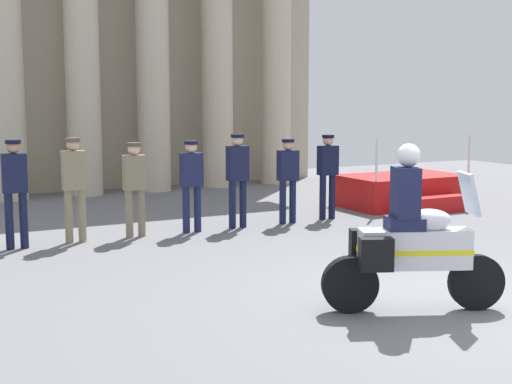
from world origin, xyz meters
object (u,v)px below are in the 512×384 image
Objects in this scene: officer_in_row_6 at (328,169)px; officer_in_row_5 at (288,174)px; reviewing_stand at (404,191)px; officer_in_row_0 at (15,185)px; officer_in_row_3 at (191,179)px; officer_in_row_1 at (74,181)px; officer_in_row_2 at (135,182)px; motorcycle_with_rider at (408,242)px; officer_in_row_4 at (238,173)px.

officer_in_row_5 is at bearing 6.58° from officer_in_row_6.
officer_in_row_0 reaches higher than reviewing_stand.
officer_in_row_3 is 2.93m from officer_in_row_6.
reviewing_stand is 1.66× the size of officer_in_row_5.
officer_in_row_2 is at bearing -177.58° from officer_in_row_1.
officer_in_row_5 is at bearing -178.54° from officer_in_row_1.
officer_in_row_3 is (3.01, -0.00, -0.06)m from officer_in_row_0.
officer_in_row_2 is 3.95m from officer_in_row_6.
officer_in_row_2 is at bearing 127.87° from motorcycle_with_rider.
officer_in_row_1 reaches higher than officer_in_row_6.
officer_in_row_4 is 0.89× the size of motorcycle_with_rider.
officer_in_row_1 is 4.98m from officer_in_row_6.
officer_in_row_5 is 0.83× the size of motorcycle_with_rider.
officer_in_row_4 is at bearing 1.54° from officer_in_row_5.
officer_in_row_2 is (1.03, -0.01, -0.07)m from officer_in_row_1.
officer_in_row_1 is at bearing -175.68° from reviewing_stand.
officer_in_row_0 is 1.00× the size of officer_in_row_4.
officer_in_row_0 reaches higher than officer_in_row_5.
officer_in_row_6 is at bearing -177.56° from officer_in_row_2.
officer_in_row_3 reaches higher than officer_in_row_2.
officer_in_row_1 is (0.95, 0.08, 0.00)m from officer_in_row_0.
officer_in_row_0 is 1.04× the size of officer_in_row_6.
officer_in_row_0 is 4.99m from officer_in_row_5.
officer_in_row_0 is 3.01m from officer_in_row_3.
officer_in_row_1 reaches higher than officer_in_row_0.
officer_in_row_1 reaches higher than officer_in_row_4.
reviewing_stand is 4.54m from officer_in_row_4.
officer_in_row_5 is (4.04, -0.10, -0.07)m from officer_in_row_1.
officer_in_row_1 reaches higher than officer_in_row_2.
reviewing_stand is 1.55× the size of officer_in_row_4.
motorcycle_with_rider is (-1.62, -5.47, -0.16)m from officer_in_row_5.
officer_in_row_5 is 5.71m from motorcycle_with_rider.
officer_in_row_0 is (-8.37, -0.64, 0.70)m from reviewing_stand.
officer_in_row_0 is 0.96m from officer_in_row_1.
officer_in_row_0 is at bearing 3.27° from officer_in_row_6.
officer_in_row_0 is at bearing 145.45° from motorcycle_with_rider.
officer_in_row_6 is (4.98, -0.04, -0.04)m from officer_in_row_1.
officer_in_row_6 is at bearing -166.20° from reviewing_stand.
officer_in_row_2 is at bearing 1.13° from officer_in_row_5.
officer_in_row_0 is 1.07× the size of officer_in_row_5.
officer_in_row_5 reaches higher than reviewing_stand.
motorcycle_with_rider is at bearing 106.78° from officer_in_row_2.
officer_in_row_1 is 0.89× the size of motorcycle_with_rider.
officer_in_row_1 is at bearing 137.37° from motorcycle_with_rider.
officer_in_row_2 reaches higher than reviewing_stand.
motorcycle_with_rider is at bearing 116.28° from officer_in_row_1.
officer_in_row_6 is (0.95, 0.06, 0.03)m from officer_in_row_5.
officer_in_row_1 is at bearing 1.43° from officer_in_row_4.
reviewing_stand is 2.59m from officer_in_row_6.
officer_in_row_3 is 5.50m from motorcycle_with_rider.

